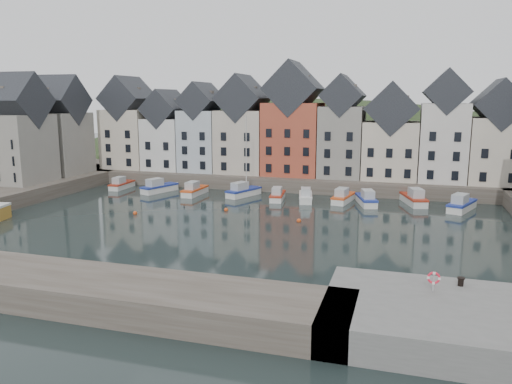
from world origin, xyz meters
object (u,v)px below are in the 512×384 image
at_px(boat_d, 243,191).
at_px(life_ring_post, 434,278).
at_px(boat_a, 121,185).
at_px(mooring_bollard, 461,281).

bearing_deg(boat_d, life_ring_post, -34.13).
height_order(boat_d, life_ring_post, boat_d).
distance_m(boat_a, life_ring_post, 57.61).
height_order(boat_d, mooring_bollard, boat_d).
bearing_deg(mooring_bollard, life_ring_post, -138.71).
bearing_deg(boat_d, mooring_bollard, -31.04).
distance_m(mooring_bollard, life_ring_post, 2.41).
bearing_deg(boat_a, life_ring_post, -41.11).
distance_m(boat_a, mooring_bollard, 58.03).
distance_m(boat_d, life_ring_post, 43.41).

